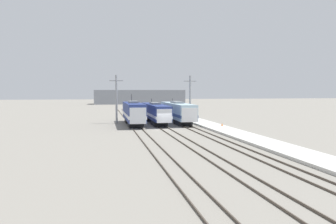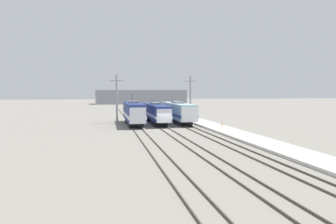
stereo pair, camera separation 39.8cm
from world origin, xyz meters
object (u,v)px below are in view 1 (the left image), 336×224
(locomotive_far_right, at_px, (178,112))
(catenary_tower_left, at_px, (116,98))
(locomotive_far_left, at_px, (134,113))
(locomotive_center, at_px, (155,112))
(catenary_tower_right, at_px, (190,98))
(traffic_cone, at_px, (222,124))

(locomotive_far_right, distance_m, catenary_tower_left, 11.97)
(locomotive_far_left, bearing_deg, locomotive_center, 31.15)
(locomotive_center, distance_m, catenary_tower_right, 7.74)
(locomotive_center, bearing_deg, traffic_cone, -44.66)
(catenary_tower_left, xyz_separation_m, catenary_tower_right, (14.41, 0.00, 0.00))
(catenary_tower_left, distance_m, catenary_tower_right, 14.41)
(locomotive_far_left, relative_size, locomotive_center, 0.82)
(locomotive_center, distance_m, catenary_tower_left, 7.84)
(catenary_tower_right, distance_m, traffic_cone, 11.95)
(locomotive_far_left, xyz_separation_m, catenary_tower_right, (11.53, 3.87, 2.51))
(catenary_tower_left, height_order, traffic_cone, catenary_tower_left)
(locomotive_far_left, relative_size, locomotive_far_right, 0.85)
(traffic_cone, bearing_deg, catenary_tower_left, 147.43)
(locomotive_far_left, bearing_deg, traffic_cone, -26.34)
(catenary_tower_left, bearing_deg, locomotive_far_left, -53.39)
(traffic_cone, bearing_deg, locomotive_far_left, 153.66)
(locomotive_far_right, height_order, catenary_tower_left, catenary_tower_left)
(catenary_tower_right, xyz_separation_m, traffic_cone, (2.62, -10.88, -4.19))
(locomotive_far_right, relative_size, catenary_tower_right, 2.12)
(catenary_tower_right, height_order, traffic_cone, catenary_tower_right)
(locomotive_far_left, height_order, traffic_cone, locomotive_far_left)
(catenary_tower_right, bearing_deg, traffic_cone, -76.44)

